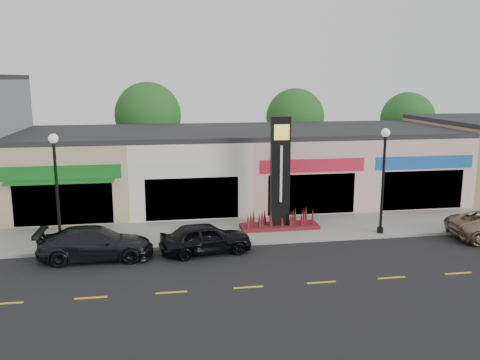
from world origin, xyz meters
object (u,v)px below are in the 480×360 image
(pylon_sign, at_px, (280,190))
(car_black_sedan, at_px, (206,238))
(lamp_west_near, at_px, (56,180))
(lamp_east_near, at_px, (384,170))
(car_dark_sedan, at_px, (96,243))

(pylon_sign, bearing_deg, car_black_sedan, -145.60)
(lamp_west_near, relative_size, lamp_east_near, 1.00)
(pylon_sign, height_order, car_black_sedan, pylon_sign)
(lamp_west_near, distance_m, pylon_sign, 11.19)
(lamp_east_near, distance_m, pylon_sign, 5.42)
(pylon_sign, distance_m, car_black_sedan, 5.39)
(lamp_east_near, bearing_deg, lamp_west_near, 180.00)
(car_dark_sedan, xyz_separation_m, car_black_sedan, (4.99, -0.00, -0.01))
(lamp_east_near, xyz_separation_m, car_black_sedan, (-9.26, -1.22, -2.75))
(lamp_west_near, height_order, pylon_sign, pylon_sign)
(car_dark_sedan, height_order, car_black_sedan, car_dark_sedan)
(car_dark_sedan, bearing_deg, car_black_sedan, -88.55)
(lamp_west_near, relative_size, pylon_sign, 0.91)
(lamp_east_near, bearing_deg, car_black_sedan, -172.50)
(lamp_west_near, height_order, car_dark_sedan, lamp_west_near)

